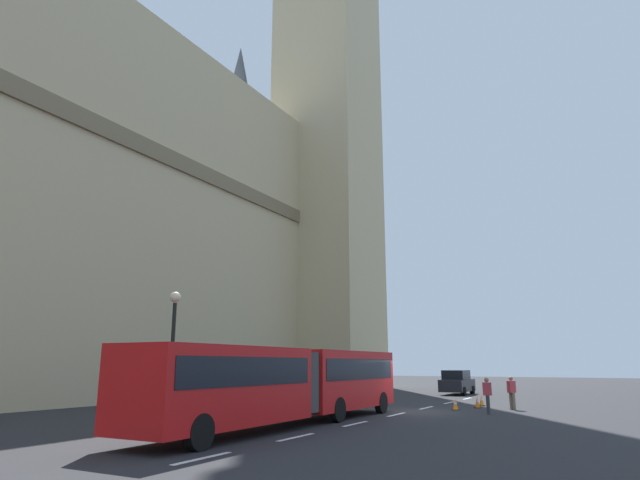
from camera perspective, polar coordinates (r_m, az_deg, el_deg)
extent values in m
plane|color=#262628|center=(28.80, 9.40, -17.36)|extent=(160.00, 160.00, 0.00)
cube|color=silver|center=(15.05, -12.25, -21.50)|extent=(2.20, 0.16, 0.01)
cube|color=silver|center=(18.78, -2.54, -19.98)|extent=(2.20, 0.16, 0.01)
cube|color=silver|center=(22.83, 3.73, -18.70)|extent=(2.20, 0.16, 0.01)
cube|color=silver|center=(27.05, 8.02, -17.70)|extent=(2.20, 0.16, 0.01)
cube|color=silver|center=(31.38, 11.11, -16.90)|extent=(2.20, 0.16, 0.01)
cube|color=silver|center=(35.78, 13.43, -16.27)|extent=(2.20, 0.16, 0.01)
cube|color=silver|center=(40.22, 15.23, -15.77)|extent=(2.20, 0.16, 0.01)
cube|color=#C6B284|center=(60.20, 0.83, 10.46)|extent=(9.12, 9.12, 52.36)
cube|color=#7A6B4C|center=(33.97, -28.34, 13.43)|extent=(58.36, 0.24, 1.20)
cone|color=#474C51|center=(55.52, -8.42, 16.74)|extent=(2.40, 2.40, 6.04)
cube|color=red|center=(25.80, 1.87, -14.39)|extent=(7.61, 2.50, 2.50)
cube|color=black|center=(25.79, 1.87, -13.39)|extent=(7.00, 2.54, 0.90)
cube|color=red|center=(18.58, -10.37, -14.78)|extent=(7.61, 2.50, 2.50)
cube|color=black|center=(18.57, -10.31, -13.39)|extent=(7.00, 2.54, 0.90)
cylinder|color=#3F3F3F|center=(22.07, -3.24, -14.63)|extent=(2.38, 2.38, 2.25)
cylinder|color=black|center=(27.60, 6.44, -16.61)|extent=(1.00, 0.30, 1.00)
cylinder|color=black|center=(23.31, 1.85, -17.38)|extent=(1.00, 0.30, 1.00)
cylinder|color=black|center=(16.20, -12.57, -19.08)|extent=(1.00, 0.30, 1.00)
cube|color=black|center=(45.27, 14.22, -14.57)|extent=(4.40, 1.80, 0.90)
cube|color=black|center=(45.06, 14.10, -13.57)|extent=(2.46, 1.66, 0.70)
cylinder|color=black|center=(46.46, 15.70, -14.90)|extent=(0.64, 0.30, 0.64)
cylinder|color=black|center=(43.72, 14.83, -15.11)|extent=(0.64, 0.30, 0.64)
cube|color=black|center=(30.25, 14.06, -16.91)|extent=(0.36, 0.36, 0.03)
cone|color=orange|center=(30.23, 14.03, -16.36)|extent=(0.28, 0.28, 0.55)
cylinder|color=white|center=(30.23, 14.03, -16.31)|extent=(0.17, 0.17, 0.08)
cube|color=black|center=(31.98, 16.23, -16.55)|extent=(0.36, 0.36, 0.03)
cone|color=orange|center=(31.96, 16.19, -16.03)|extent=(0.28, 0.28, 0.55)
cylinder|color=white|center=(31.96, 16.19, -15.98)|extent=(0.17, 0.17, 0.08)
cube|color=black|center=(33.66, 16.64, -16.31)|extent=(0.36, 0.36, 0.03)
cone|color=orange|center=(33.64, 16.60, -15.82)|extent=(0.28, 0.28, 0.55)
cylinder|color=white|center=(33.64, 16.60, -15.78)|extent=(0.17, 0.17, 0.08)
cylinder|color=black|center=(23.46, -15.67, -17.76)|extent=(0.32, 0.32, 0.30)
cylinder|color=black|center=(23.36, -15.33, -12.27)|extent=(0.16, 0.16, 4.80)
sphere|color=beige|center=(23.52, -14.95, -5.81)|extent=(0.44, 0.44, 0.44)
cylinder|color=#333333|center=(28.33, 17.23, -16.18)|extent=(0.16, 0.16, 0.86)
cylinder|color=#333333|center=(28.13, 17.26, -16.20)|extent=(0.16, 0.16, 0.86)
cube|color=#BF383F|center=(28.19, 17.14, -14.71)|extent=(0.34, 0.45, 0.60)
sphere|color=#936B4C|center=(28.18, 17.08, -13.86)|extent=(0.22, 0.22, 0.22)
cylinder|color=#726651|center=(31.27, 19.42, -15.67)|extent=(0.16, 0.16, 0.86)
cylinder|color=#726651|center=(31.13, 19.69, -15.66)|extent=(0.16, 0.16, 0.86)
cube|color=#BF383F|center=(31.17, 19.45, -14.33)|extent=(0.47, 0.43, 0.60)
sphere|color=#936B4C|center=(31.15, 19.40, -13.56)|extent=(0.22, 0.22, 0.22)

